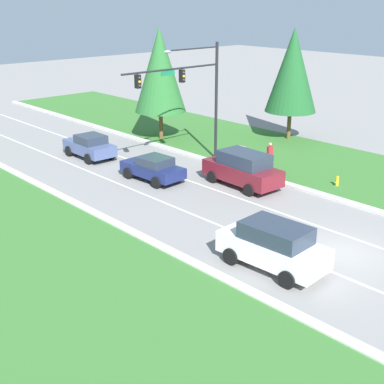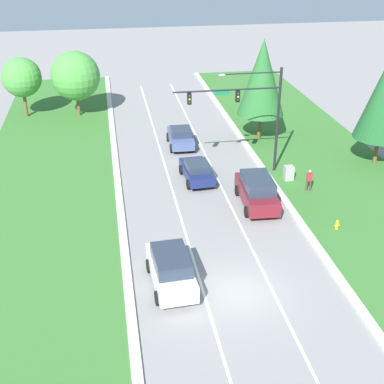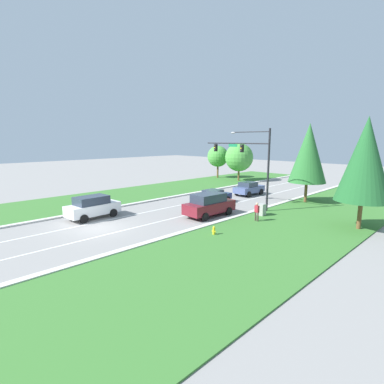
# 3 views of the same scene
# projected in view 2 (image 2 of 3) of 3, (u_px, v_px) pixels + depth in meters

# --- Properties ---
(ground_plane) EXTENTS (160.00, 160.00, 0.00)m
(ground_plane) POSITION_uv_depth(u_px,v_px,m) (238.00, 293.00, 27.85)
(ground_plane) COLOR gray
(curb_strip_right) EXTENTS (0.50, 90.00, 0.15)m
(curb_strip_right) POSITION_uv_depth(u_px,v_px,m) (341.00, 281.00, 28.65)
(curb_strip_right) COLOR beige
(curb_strip_right) RESTS_ON ground_plane
(curb_strip_left) EXTENTS (0.50, 90.00, 0.15)m
(curb_strip_left) POSITION_uv_depth(u_px,v_px,m) (130.00, 303.00, 26.98)
(curb_strip_left) COLOR beige
(curb_strip_left) RESTS_ON ground_plane
(grass_verge_left) EXTENTS (10.00, 90.00, 0.08)m
(grass_verge_left) POSITION_uv_depth(u_px,v_px,m) (23.00, 315.00, 26.21)
(grass_verge_left) COLOR #38702D
(grass_verge_left) RESTS_ON ground_plane
(lane_stripe_inner_left) EXTENTS (0.14, 81.00, 0.01)m
(lane_stripe_inner_left) POSITION_uv_depth(u_px,v_px,m) (205.00, 296.00, 27.58)
(lane_stripe_inner_left) COLOR white
(lane_stripe_inner_left) RESTS_ON ground_plane
(lane_stripe_inner_right) EXTENTS (0.14, 81.00, 0.01)m
(lane_stripe_inner_right) POSITION_uv_depth(u_px,v_px,m) (272.00, 289.00, 28.12)
(lane_stripe_inner_right) COLOR white
(lane_stripe_inner_right) RESTS_ON ground_plane
(traffic_signal_mast) EXTENTS (7.93, 0.41, 8.08)m
(traffic_signal_mast) POSITION_uv_depth(u_px,v_px,m) (249.00, 106.00, 38.78)
(traffic_signal_mast) COLOR black
(traffic_signal_mast) RESTS_ON ground_plane
(navy_sedan) EXTENTS (2.22, 4.37, 1.55)m
(navy_sedan) POSITION_uv_depth(u_px,v_px,m) (197.00, 171.00, 39.63)
(navy_sedan) COLOR navy
(navy_sedan) RESTS_ON ground_plane
(white_suv) EXTENTS (2.38, 4.77, 2.02)m
(white_suv) POSITION_uv_depth(u_px,v_px,m) (171.00, 269.00, 27.97)
(white_suv) COLOR white
(white_suv) RESTS_ON ground_plane
(burgundy_suv) EXTENTS (2.40, 5.17, 2.13)m
(burgundy_suv) POSITION_uv_depth(u_px,v_px,m) (257.00, 191.00, 36.02)
(burgundy_suv) COLOR maroon
(burgundy_suv) RESTS_ON ground_plane
(slate_blue_sedan) EXTENTS (2.16, 4.37, 1.70)m
(slate_blue_sedan) POSITION_uv_depth(u_px,v_px,m) (181.00, 137.00, 45.73)
(slate_blue_sedan) COLOR #475684
(slate_blue_sedan) RESTS_ON ground_plane
(utility_cabinet) EXTENTS (0.70, 0.60, 1.15)m
(utility_cabinet) POSITION_uv_depth(u_px,v_px,m) (289.00, 173.00, 39.76)
(utility_cabinet) COLOR #9E9E99
(utility_cabinet) RESTS_ON ground_plane
(pedestrian) EXTENTS (0.41, 0.29, 1.69)m
(pedestrian) POSITION_uv_depth(u_px,v_px,m) (309.00, 180.00, 37.95)
(pedestrian) COLOR #42382D
(pedestrian) RESTS_ON ground_plane
(fire_hydrant) EXTENTS (0.34, 0.20, 0.70)m
(fire_hydrant) POSITION_uv_depth(u_px,v_px,m) (337.00, 225.00, 33.41)
(fire_hydrant) COLOR gold
(fire_hydrant) RESTS_ON ground_plane
(conifer_near_right_tree) EXTENTS (4.05, 4.05, 8.79)m
(conifer_near_right_tree) POSITION_uv_depth(u_px,v_px,m) (262.00, 77.00, 45.29)
(conifer_near_right_tree) COLOR brown
(conifer_near_right_tree) RESTS_ON ground_plane
(oak_near_left_tree) EXTENTS (4.72, 4.72, 6.39)m
(oak_near_left_tree) POSITION_uv_depth(u_px,v_px,m) (76.00, 76.00, 51.62)
(oak_near_left_tree) COLOR brown
(oak_near_left_tree) RESTS_ON ground_plane
(oak_far_left_tree) EXTENTS (3.80, 3.80, 5.88)m
(oak_far_left_tree) POSITION_uv_depth(u_px,v_px,m) (22.00, 77.00, 51.35)
(oak_far_left_tree) COLOR brown
(oak_far_left_tree) RESTS_ON ground_plane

